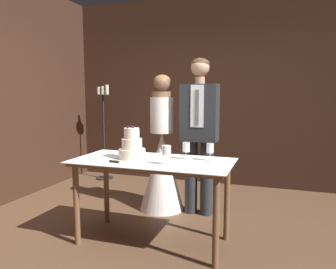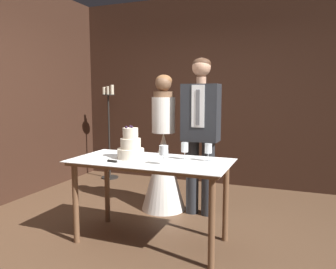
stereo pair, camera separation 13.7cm
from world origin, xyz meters
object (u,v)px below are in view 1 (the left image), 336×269
at_px(wine_glass_near, 210,149).
at_px(candle_stand, 104,131).
at_px(wine_glass_middle, 186,148).
at_px(wine_glass_far, 166,151).
at_px(cake_knife, 121,163).
at_px(bride, 162,161).
at_px(cake_table, 153,170).
at_px(tiered_cake, 132,147).
at_px(groom, 199,128).

height_order(wine_glass_near, candle_stand, candle_stand).
distance_m(wine_glass_middle, wine_glass_far, 0.31).
bearing_deg(wine_glass_near, cake_knife, -152.65).
xyz_separation_m(wine_glass_middle, candle_stand, (-1.93, 1.79, -0.10)).
height_order(wine_glass_middle, bride, bride).
distance_m(cake_knife, bride, 1.13).
bearing_deg(cake_table, wine_glass_far, -36.60).
distance_m(cake_table, wine_glass_middle, 0.38).
xyz_separation_m(wine_glass_near, candle_stand, (-2.16, 1.79, -0.11)).
relative_size(cake_knife, wine_glass_middle, 2.58).
height_order(cake_knife, wine_glass_middle, wine_glass_middle).
distance_m(cake_table, bride, 0.92).
relative_size(tiered_cake, bride, 0.19).
height_order(bride, candle_stand, bride).
bearing_deg(wine_glass_near, tiered_cake, -169.05).
bearing_deg(bride, wine_glass_middle, -54.84).
relative_size(tiered_cake, cake_knife, 0.76).
bearing_deg(wine_glass_middle, cake_table, -151.34).
distance_m(cake_table, cake_knife, 0.33).
bearing_deg(groom, wine_glass_near, -69.04).
height_order(cake_knife, candle_stand, candle_stand).
height_order(wine_glass_far, groom, groom).
bearing_deg(bride, cake_knife, -88.89).
bearing_deg(bride, wine_glass_near, -44.57).
distance_m(tiered_cake, bride, 0.93).
height_order(tiered_cake, wine_glass_near, tiered_cake).
height_order(cake_knife, groom, groom).
relative_size(cake_knife, groom, 0.23).
bearing_deg(groom, wine_glass_far, -92.59).
bearing_deg(wine_glass_middle, groom, 93.92).
bearing_deg(candle_stand, wine_glass_far, -48.65).
xyz_separation_m(cake_table, wine_glass_near, (0.51, 0.15, 0.21)).
distance_m(wine_glass_middle, groom, 0.74).
xyz_separation_m(wine_glass_middle, wine_glass_far, (-0.10, -0.29, 0.01)).
xyz_separation_m(cake_knife, bride, (-0.02, 1.11, -0.21)).
bearing_deg(tiered_cake, bride, 91.06).
bearing_deg(candle_stand, groom, -29.36).
height_order(tiered_cake, cake_knife, tiered_cake).
bearing_deg(candle_stand, bride, -36.78).
height_order(cake_knife, wine_glass_near, wine_glass_near).
height_order(bride, groom, groom).
bearing_deg(groom, candle_stand, 150.64).
bearing_deg(wine_glass_middle, bride, 125.16).
distance_m(tiered_cake, cake_knife, 0.26).
relative_size(cake_knife, bride, 0.25).
relative_size(wine_glass_far, candle_stand, 0.11).
height_order(tiered_cake, wine_glass_far, tiered_cake).
xyz_separation_m(wine_glass_near, wine_glass_middle, (-0.23, 0.00, -0.01)).
xyz_separation_m(wine_glass_near, bride, (-0.75, 0.74, -0.31)).
relative_size(wine_glass_near, groom, 0.09).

